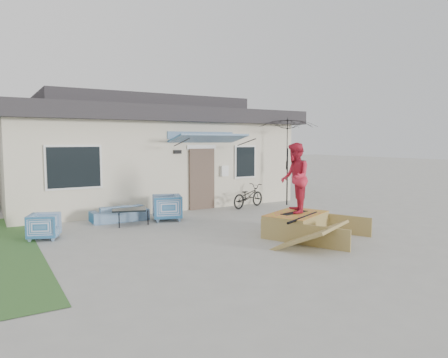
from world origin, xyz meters
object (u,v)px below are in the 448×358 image
armchair_right (167,206)px  skateboard (294,212)px  skater (295,176)px  loveseat (119,210)px  armchair_left (44,225)px  bicycle (248,193)px  patio_umbrella (287,158)px  coffee_table (129,216)px  skate_ramp (296,224)px

armchair_right → skateboard: (2.01, -3.43, 0.15)m
skater → loveseat: bearing=-106.2°
armchair_left → skater: (5.48, -2.74, 1.13)m
loveseat → skateboard: bearing=129.1°
bicycle → patio_umbrella: (1.53, -0.29, 1.25)m
armchair_right → patio_umbrella: 5.10m
skater → coffee_table: bearing=-103.2°
armchair_left → bicycle: (6.86, 1.34, 0.16)m
armchair_right → coffee_table: bearing=-74.4°
armchair_left → armchair_right: armchair_right is taller
patio_umbrella → skater: 4.78m
skateboard → skater: skater is taller
bicycle → armchair_left: bearing=84.1°
coffee_table → skater: skater is taller
loveseat → skate_ramp: size_ratio=0.76×
armchair_left → skateboard: (5.48, -2.74, 0.23)m
coffee_table → skateboard: bearing=-47.7°
loveseat → patio_umbrella: patio_umbrella is taller
skate_ramp → skater: (-0.02, 0.05, 1.20)m
coffee_table → armchair_left: bearing=-162.6°
coffee_table → skater: (3.15, -3.47, 1.25)m
skateboard → skater: 0.91m
loveseat → skater: 5.29m
loveseat → patio_umbrella: 6.35m
skateboard → coffee_table: bearing=119.7°
armchair_left → skater: 6.23m
armchair_left → skater: size_ratio=0.39×
patio_umbrella → skate_ramp: patio_umbrella is taller
armchair_left → loveseat: bearing=-39.6°
armchair_right → loveseat: bearing=-96.6°
loveseat → skateboard: loveseat is taller
armchair_left → coffee_table: (2.32, 0.73, -0.12)m
bicycle → loveseat: bearing=74.1°
loveseat → skater: (3.27, -4.00, 1.16)m
loveseat → skateboard: (3.27, -4.00, 0.25)m
armchair_left → coffee_table: armchair_left is taller
bicycle → patio_umbrella: bearing=-117.8°
skateboard → skater: bearing=-102.6°
loveseat → skate_ramp: 5.22m
coffee_table → skateboard: size_ratio=1.06×
bicycle → skateboard: size_ratio=1.81×
skate_ramp → skater: bearing=90.0°
armchair_left → skate_ramp: bearing=-96.2°
armchair_left → patio_umbrella: patio_umbrella is taller
skater → bicycle: bearing=-164.2°
armchair_right → skate_ramp: (2.03, -3.48, -0.15)m
armchair_right → skater: 4.11m
loveseat → bicycle: (4.65, 0.09, 0.18)m
armchair_right → patio_umbrella: bearing=111.9°
armchair_left → skate_ramp: size_ratio=0.32×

